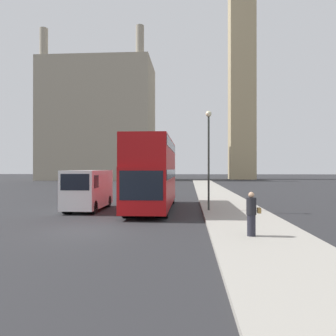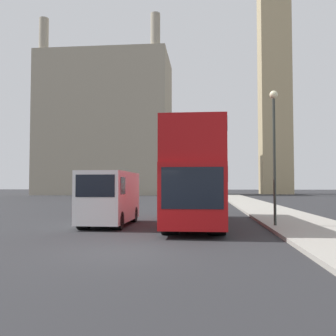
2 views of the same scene
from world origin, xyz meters
name	(u,v)px [view 1 (image 1 of 2)]	position (x,y,z in m)	size (l,w,h in m)	color
ground_plane	(91,231)	(0.00, 0.00, 0.00)	(300.00, 300.00, 0.00)	#28282B
sidewalk_strip	(255,231)	(6.93, 0.00, 0.07)	(3.85, 120.00, 0.15)	#9E998E
clock_tower	(242,41)	(17.72, 71.48, 35.68)	(6.83, 7.00, 69.66)	tan
building_block_distant	(99,122)	(-17.78, 64.90, 14.25)	(25.93, 15.22, 34.62)	#9E937F
red_double_decker_bus	(153,171)	(1.83, 7.38, 2.52)	(2.51, 10.30, 4.52)	#A80F11
white_van	(88,189)	(-2.25, 6.73, 1.37)	(1.98, 5.04, 2.55)	white
pedestrian	(252,214)	(6.52, -1.45, 0.97)	(0.52, 0.36, 1.64)	#23232D
street_lamp	(209,145)	(5.38, 6.16, 4.08)	(0.36, 0.36, 6.02)	#2D332D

